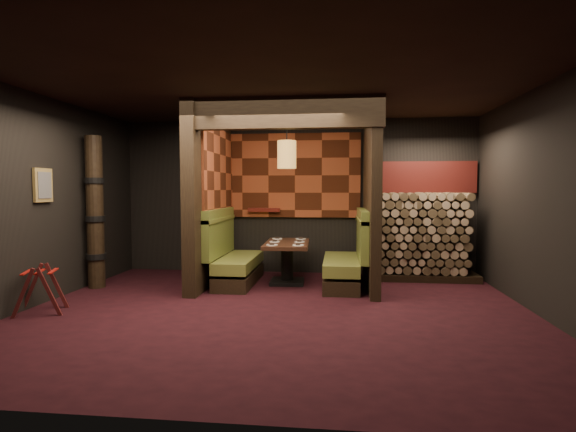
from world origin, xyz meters
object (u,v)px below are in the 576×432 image
at_px(dining_table, 287,256).
at_px(pendant_lamp, 287,155).
at_px(luggage_rack, 40,288).
at_px(booth_bench_left, 233,259).
at_px(booth_bench_right, 348,261).
at_px(totem_column, 95,213).
at_px(firewood_stack, 426,236).

relative_size(dining_table, pendant_lamp, 1.40).
xyz_separation_m(dining_table, luggage_rack, (-2.91, -2.11, -0.13)).
xyz_separation_m(booth_bench_left, luggage_rack, (-2.01, -2.02, -0.08)).
xyz_separation_m(booth_bench_right, luggage_rack, (-3.90, -2.02, -0.08)).
distance_m(dining_table, totem_column, 3.14).
bearing_deg(booth_bench_right, booth_bench_left, 180.00).
bearing_deg(booth_bench_right, dining_table, 174.73).
xyz_separation_m(booth_bench_right, totem_column, (-3.98, -0.55, 0.79)).
height_order(booth_bench_right, firewood_stack, firewood_stack).
height_order(pendant_lamp, totem_column, pendant_lamp).
distance_m(booth_bench_left, luggage_rack, 2.85).
relative_size(booth_bench_left, luggage_rack, 2.27).
relative_size(dining_table, luggage_rack, 1.89).
xyz_separation_m(luggage_rack, firewood_stack, (5.25, 2.72, 0.43)).
bearing_deg(booth_bench_right, firewood_stack, 27.35).
bearing_deg(booth_bench_right, pendant_lamp, 177.59).
relative_size(booth_bench_right, luggage_rack, 2.27).
bearing_deg(totem_column, booth_bench_right, 7.86).
distance_m(booth_bench_right, totem_column, 4.10).
height_order(booth_bench_right, totem_column, totem_column).
bearing_deg(totem_column, luggage_rack, -86.88).
height_order(booth_bench_right, dining_table, booth_bench_right).
bearing_deg(firewood_stack, booth_bench_right, -152.65).
xyz_separation_m(pendant_lamp, firewood_stack, (2.35, 0.66, -1.38)).
distance_m(booth_bench_right, luggage_rack, 4.39).
distance_m(pendant_lamp, totem_column, 3.19).
xyz_separation_m(booth_bench_left, pendant_lamp, (0.90, 0.04, 1.73)).
xyz_separation_m(booth_bench_right, pendant_lamp, (-1.00, 0.04, 1.73)).
xyz_separation_m(luggage_rack, totem_column, (-0.08, 1.47, 0.86)).
bearing_deg(booth_bench_left, luggage_rack, -134.84).
relative_size(booth_bench_left, firewood_stack, 0.92).
xyz_separation_m(booth_bench_left, dining_table, (0.90, 0.09, 0.06)).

